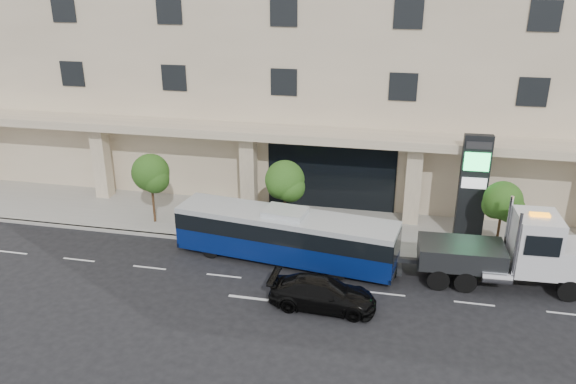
# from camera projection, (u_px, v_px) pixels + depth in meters

# --- Properties ---
(ground) EXTENTS (120.00, 120.00, 0.00)m
(ground) POSITION_uv_depth(u_px,v_px,m) (308.00, 270.00, 28.58)
(ground) COLOR black
(ground) RESTS_ON ground
(sidewalk) EXTENTS (120.00, 6.00, 0.15)m
(sidewalk) POSITION_uv_depth(u_px,v_px,m) (323.00, 228.00, 33.10)
(sidewalk) COLOR gray
(sidewalk) RESTS_ON ground
(curb) EXTENTS (120.00, 0.30, 0.15)m
(curb) POSITION_uv_depth(u_px,v_px,m) (315.00, 251.00, 30.37)
(curb) COLOR gray
(curb) RESTS_ON ground
(convention_center) EXTENTS (60.00, 17.60, 20.00)m
(convention_center) POSITION_uv_depth(u_px,v_px,m) (349.00, 36.00, 38.95)
(convention_center) COLOR tan
(convention_center) RESTS_ON ground
(tree_left) EXTENTS (2.27, 2.20, 4.22)m
(tree_left) POSITION_uv_depth(u_px,v_px,m) (151.00, 175.00, 32.65)
(tree_left) COLOR #422B19
(tree_left) RESTS_ON sidewalk
(tree_mid) EXTENTS (2.28, 2.20, 4.38)m
(tree_mid) POSITION_uv_depth(u_px,v_px,m) (285.00, 183.00, 31.03)
(tree_mid) COLOR #422B19
(tree_mid) RESTS_ON sidewalk
(tree_right) EXTENTS (2.10, 2.00, 4.04)m
(tree_right) POSITION_uv_depth(u_px,v_px,m) (503.00, 203.00, 28.87)
(tree_right) COLOR #422B19
(tree_right) RESTS_ON sidewalk
(city_bus) EXTENTS (11.76, 3.98, 2.92)m
(city_bus) POSITION_uv_depth(u_px,v_px,m) (285.00, 235.00, 28.95)
(city_bus) COLOR black
(city_bus) RESTS_ON ground
(tow_truck) EXTENTS (9.26, 2.61, 4.21)m
(tow_truck) POSITION_uv_depth(u_px,v_px,m) (515.00, 253.00, 26.55)
(tow_truck) COLOR #2D3033
(tow_truck) RESTS_ON ground
(black_sedan) EXTENTS (4.88, 2.10, 1.40)m
(black_sedan) POSITION_uv_depth(u_px,v_px,m) (323.00, 293.00, 25.16)
(black_sedan) COLOR black
(black_sedan) RESTS_ON ground
(signage_pylon) EXTENTS (1.52, 0.60, 6.02)m
(signage_pylon) POSITION_uv_depth(u_px,v_px,m) (473.00, 188.00, 30.50)
(signage_pylon) COLOR black
(signage_pylon) RESTS_ON sidewalk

